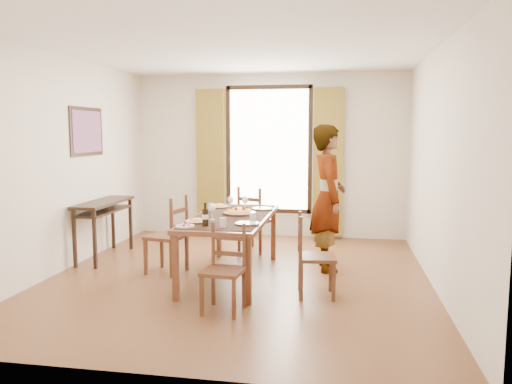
% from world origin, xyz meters
% --- Properties ---
extents(ground, '(5.00, 5.00, 0.00)m').
position_xyz_m(ground, '(0.00, 0.00, 0.00)').
color(ground, '#4B2517').
rests_on(ground, ground).
extents(room_shell, '(4.60, 5.10, 2.74)m').
position_xyz_m(room_shell, '(-0.00, 0.13, 1.54)').
color(room_shell, beige).
rests_on(room_shell, ground).
extents(console_table, '(0.38, 1.20, 0.80)m').
position_xyz_m(console_table, '(-2.03, 0.60, 0.68)').
color(console_table, black).
rests_on(console_table, ground).
extents(dining_table, '(0.89, 1.97, 0.76)m').
position_xyz_m(dining_table, '(-0.09, -0.01, 0.69)').
color(dining_table, brown).
rests_on(dining_table, ground).
extents(chair_west, '(0.51, 0.51, 0.97)m').
position_xyz_m(chair_west, '(-0.90, 0.04, 0.45)').
color(chair_west, brown).
rests_on(chair_west, ground).
extents(chair_north, '(0.55, 0.55, 0.96)m').
position_xyz_m(chair_north, '(-0.04, 1.35, 0.45)').
color(chair_north, brown).
rests_on(chair_north, ground).
extents(chair_south, '(0.41, 0.41, 0.85)m').
position_xyz_m(chair_south, '(0.09, -1.13, 0.40)').
color(chair_south, brown).
rests_on(chair_south, ground).
extents(chair_east, '(0.44, 0.44, 0.89)m').
position_xyz_m(chair_east, '(0.93, -0.53, 0.41)').
color(chair_east, brown).
rests_on(chair_east, ground).
extents(man, '(0.82, 0.67, 1.84)m').
position_xyz_m(man, '(1.04, 0.54, 0.92)').
color(man, gray).
rests_on(man, ground).
extents(plate_sw, '(0.27, 0.27, 0.05)m').
position_xyz_m(plate_sw, '(-0.36, -0.53, 0.78)').
color(plate_sw, silver).
rests_on(plate_sw, dining_table).
extents(plate_se, '(0.27, 0.27, 0.05)m').
position_xyz_m(plate_se, '(0.21, -0.55, 0.78)').
color(plate_se, silver).
rests_on(plate_se, dining_table).
extents(plate_nw, '(0.27, 0.27, 0.05)m').
position_xyz_m(plate_nw, '(-0.38, 0.57, 0.78)').
color(plate_nw, silver).
rests_on(plate_nw, dining_table).
extents(plate_ne, '(0.27, 0.27, 0.05)m').
position_xyz_m(plate_ne, '(0.21, 0.51, 0.78)').
color(plate_ne, silver).
rests_on(plate_ne, dining_table).
extents(pasta_platter, '(0.40, 0.40, 0.10)m').
position_xyz_m(pasta_platter, '(-0.01, 0.10, 0.81)').
color(pasta_platter, orange).
rests_on(pasta_platter, dining_table).
extents(caprese_plate, '(0.20, 0.20, 0.04)m').
position_xyz_m(caprese_plate, '(-0.41, -0.80, 0.78)').
color(caprese_plate, silver).
rests_on(caprese_plate, dining_table).
extents(wine_glass_a, '(0.08, 0.08, 0.18)m').
position_xyz_m(wine_glass_a, '(-0.23, -0.35, 0.85)').
color(wine_glass_a, white).
rests_on(wine_glass_a, dining_table).
extents(wine_glass_b, '(0.08, 0.08, 0.18)m').
position_xyz_m(wine_glass_b, '(0.00, 0.39, 0.85)').
color(wine_glass_b, white).
rests_on(wine_glass_b, dining_table).
extents(wine_glass_c, '(0.08, 0.08, 0.18)m').
position_xyz_m(wine_glass_c, '(-0.18, 0.36, 0.85)').
color(wine_glass_c, white).
rests_on(wine_glass_c, dining_table).
extents(tumbler_a, '(0.07, 0.07, 0.10)m').
position_xyz_m(tumbler_a, '(0.23, -0.34, 0.81)').
color(tumbler_a, silver).
rests_on(tumbler_a, dining_table).
extents(tumbler_b, '(0.07, 0.07, 0.10)m').
position_xyz_m(tumbler_b, '(-0.41, 0.27, 0.81)').
color(tumbler_b, silver).
rests_on(tumbler_b, dining_table).
extents(tumbler_c, '(0.07, 0.07, 0.10)m').
position_xyz_m(tumbler_c, '(-0.01, -0.74, 0.81)').
color(tumbler_c, silver).
rests_on(tumbler_c, dining_table).
extents(wine_bottle, '(0.07, 0.07, 0.25)m').
position_xyz_m(wine_bottle, '(-0.21, -0.70, 0.88)').
color(wine_bottle, black).
rests_on(wine_bottle, dining_table).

